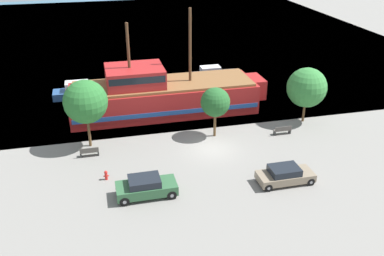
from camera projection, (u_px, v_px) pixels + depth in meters
The scene contains 13 objects.
ground_plane at pixel (212, 149), 37.16m from camera, with size 160.00×160.00×0.00m, color gray.
water_surface at pixel (143, 33), 75.64m from camera, with size 80.00×80.00×0.00m, color #38667F.
pirate_ship at pixel (162, 95), 43.53m from camera, with size 20.00×5.75×10.45m.
moored_boat_dockside at pixel (81, 91), 47.88m from camera, with size 6.30×2.03×1.77m.
moored_boat_outer at pixel (213, 75), 52.77m from camera, with size 5.96×1.82×1.82m.
parked_car_curb_front at pixel (146, 187), 30.46m from camera, with size 4.31×1.95×1.51m.
parked_car_curb_mid at pixel (285, 175), 32.05m from camera, with size 4.23×1.88×1.35m.
fire_hydrant at pixel (106, 175), 32.55m from camera, with size 0.42×0.25×0.76m.
bench_promenade_east at pixel (89, 152), 35.74m from camera, with size 1.55×0.45×0.85m.
bench_promenade_west at pixel (283, 130), 39.44m from camera, with size 1.63×0.45×0.85m.
tree_row_east at pixel (86, 102), 35.83m from camera, with size 3.73×3.73×6.04m.
tree_row_mideast at pixel (215, 102), 37.94m from camera, with size 2.65×2.65×4.67m.
tree_row_midwest at pixel (307, 88), 40.77m from camera, with size 3.81×3.81×5.42m.
Camera 1 is at (-9.39, -31.32, 17.82)m, focal length 40.00 mm.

